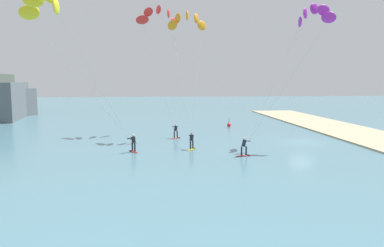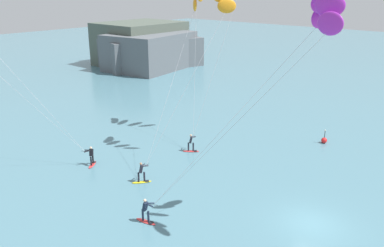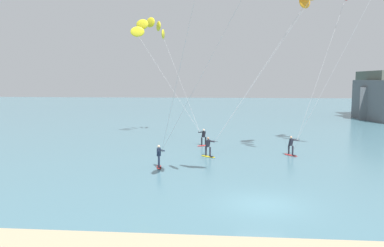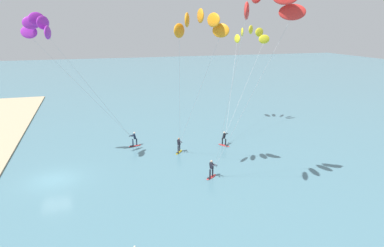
# 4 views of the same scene
# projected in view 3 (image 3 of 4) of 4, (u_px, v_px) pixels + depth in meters

# --- Properties ---
(ground_plane) EXTENTS (240.00, 240.00, 0.00)m
(ground_plane) POSITION_uv_depth(u_px,v_px,m) (263.00, 204.00, 20.66)
(ground_plane) COLOR slate
(kitesurfer_downwind) EXTENTS (8.95, 8.43, 13.31)m
(kitesurfer_downwind) POSITION_uv_depth(u_px,v_px,m) (153.00, 32.00, 43.43)
(kitesurfer_downwind) COLOR red
(kitesurfer_downwind) RESTS_ON ground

